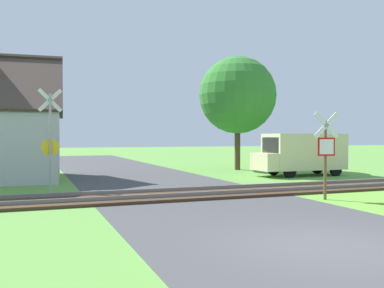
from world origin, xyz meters
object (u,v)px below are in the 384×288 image
object	(u,v)px
stop_sign_near	(326,150)
mail_truck	(302,153)
tree_right	(238,95)
crossing_sign_far	(50,136)

from	to	relation	value
stop_sign_near	mail_truck	world-z (taller)	stop_sign_near
tree_right	mail_truck	size ratio (longest dim) A/B	1.45
stop_sign_near	crossing_sign_far	world-z (taller)	crossing_sign_far
stop_sign_near	tree_right	bearing A→B (deg)	-94.23
stop_sign_near	crossing_sign_far	bearing A→B (deg)	-21.22
crossing_sign_far	mail_truck	size ratio (longest dim) A/B	0.79
stop_sign_near	tree_right	distance (m)	13.37
tree_right	mail_truck	xyz separation A→B (m)	(1.31, -4.95, -3.46)
mail_truck	tree_right	bearing A→B (deg)	14.70
crossing_sign_far	tree_right	xyz separation A→B (m)	(11.53, 7.59, 2.61)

